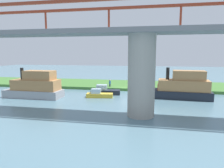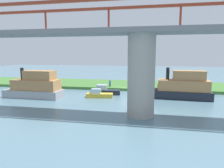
# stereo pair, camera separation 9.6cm
# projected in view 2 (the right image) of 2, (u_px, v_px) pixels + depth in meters

# --- Properties ---
(ground_plane) EXTENTS (160.00, 160.00, 0.00)m
(ground_plane) POSITION_uv_depth(u_px,v_px,m) (127.00, 91.00, 37.43)
(ground_plane) COLOR slate
(grassy_bank) EXTENTS (80.00, 12.00, 0.50)m
(grassy_bank) POSITION_uv_depth(u_px,v_px,m) (131.00, 85.00, 43.21)
(grassy_bank) COLOR #427533
(grassy_bank) RESTS_ON ground
(bridge_pylon) EXTENTS (2.92, 2.92, 8.85)m
(bridge_pylon) POSITION_uv_depth(u_px,v_px,m) (141.00, 76.00, 21.86)
(bridge_pylon) COLOR #9E998E
(bridge_pylon) RESTS_ON ground
(bridge_span) EXTENTS (56.03, 4.30, 3.25)m
(bridge_span) POSITION_uv_depth(u_px,v_px,m) (142.00, 29.00, 21.16)
(bridge_span) COLOR slate
(bridge_span) RESTS_ON bridge_pylon
(person_on_bank) EXTENTS (0.44, 0.44, 1.39)m
(person_on_bank) POSITION_uv_depth(u_px,v_px,m) (110.00, 83.00, 39.48)
(person_on_bank) COLOR #2D334C
(person_on_bank) RESTS_ON grassy_bank
(mooring_post) EXTENTS (0.20, 0.20, 1.06)m
(mooring_post) POSITION_uv_depth(u_px,v_px,m) (154.00, 85.00, 37.95)
(mooring_post) COLOR brown
(mooring_post) RESTS_ON grassy_bank
(skiff_small) EXTENTS (9.09, 3.11, 4.63)m
(skiff_small) POSITION_uv_depth(u_px,v_px,m) (35.00, 87.00, 31.85)
(skiff_small) COLOR #99999E
(skiff_small) RESTS_ON ground
(pontoon_yellow) EXTENTS (9.37, 3.63, 4.70)m
(pontoon_yellow) POSITION_uv_depth(u_px,v_px,m) (182.00, 87.00, 31.10)
(pontoon_yellow) COLOR #1E232D
(pontoon_yellow) RESTS_ON ground
(motorboat_red) EXTENTS (5.05, 2.34, 1.62)m
(motorboat_red) POSITION_uv_depth(u_px,v_px,m) (105.00, 91.00, 34.50)
(motorboat_red) COLOR #1E232D
(motorboat_red) RESTS_ON ground
(motorboat_white) EXTENTS (4.26, 2.02, 1.36)m
(motorboat_white) POSITION_uv_depth(u_px,v_px,m) (99.00, 94.00, 32.05)
(motorboat_white) COLOR gold
(motorboat_white) RESTS_ON ground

